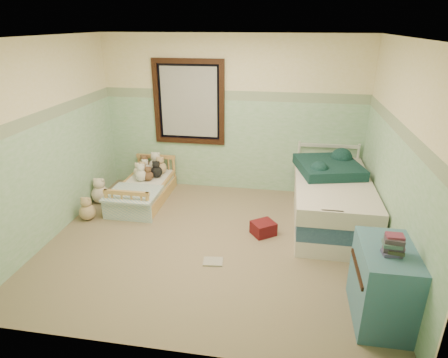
% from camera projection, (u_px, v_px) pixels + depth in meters
% --- Properties ---
extents(floor, '(4.20, 3.60, 0.02)m').
position_uv_depth(floor, '(211.00, 242.00, 4.97)').
color(floor, '#817256').
rests_on(floor, ground).
extents(ceiling, '(4.20, 3.60, 0.02)m').
position_uv_depth(ceiling, '(208.00, 36.00, 4.00)').
color(ceiling, silver).
rests_on(ceiling, wall_back).
extents(wall_back, '(4.20, 0.04, 2.50)m').
position_uv_depth(wall_back, '(232.00, 116.00, 6.12)').
color(wall_back, beige).
rests_on(wall_back, floor).
extents(wall_front, '(4.20, 0.04, 2.50)m').
position_uv_depth(wall_front, '(162.00, 225.00, 2.84)').
color(wall_front, beige).
rests_on(wall_front, floor).
extents(wall_left, '(0.04, 3.60, 2.50)m').
position_uv_depth(wall_left, '(47.00, 142.00, 4.80)').
color(wall_left, beige).
rests_on(wall_left, floor).
extents(wall_right, '(0.04, 3.60, 2.50)m').
position_uv_depth(wall_right, '(398.00, 160.00, 4.17)').
color(wall_right, beige).
rests_on(wall_right, floor).
extents(wainscot_mint, '(4.20, 0.01, 1.50)m').
position_uv_depth(wainscot_mint, '(232.00, 146.00, 6.30)').
color(wainscot_mint, '#79B27A').
rests_on(wainscot_mint, floor).
extents(border_strip, '(4.20, 0.01, 0.15)m').
position_uv_depth(border_strip, '(232.00, 96.00, 5.99)').
color(border_strip, '#47644B').
rests_on(border_strip, wall_back).
extents(window_frame, '(1.16, 0.06, 1.36)m').
position_uv_depth(window_frame, '(189.00, 102.00, 6.12)').
color(window_frame, black).
rests_on(window_frame, wall_back).
extents(window_blinds, '(0.92, 0.01, 1.12)m').
position_uv_depth(window_blinds, '(189.00, 102.00, 6.13)').
color(window_blinds, beige).
rests_on(window_blinds, window_frame).
extents(toddler_bed_frame, '(0.68, 1.36, 0.17)m').
position_uv_depth(toddler_bed_frame, '(144.00, 195.00, 6.08)').
color(toddler_bed_frame, tan).
rests_on(toddler_bed_frame, floor).
extents(toddler_mattress, '(0.62, 1.30, 0.12)m').
position_uv_depth(toddler_mattress, '(144.00, 187.00, 6.03)').
color(toddler_mattress, white).
rests_on(toddler_mattress, toddler_bed_frame).
extents(patchwork_quilt, '(0.74, 0.68, 0.03)m').
position_uv_depth(patchwork_quilt, '(133.00, 193.00, 5.61)').
color(patchwork_quilt, '#62A3C8').
rests_on(patchwork_quilt, toddler_mattress).
extents(plush_bed_brown, '(0.20, 0.20, 0.20)m').
position_uv_depth(plush_bed_brown, '(145.00, 166.00, 6.44)').
color(plush_bed_brown, brown).
rests_on(plush_bed_brown, toddler_mattress).
extents(plush_bed_white, '(0.24, 0.24, 0.24)m').
position_uv_depth(plush_bed_white, '(156.00, 165.00, 6.41)').
color(plush_bed_white, silver).
rests_on(plush_bed_white, toddler_mattress).
extents(plush_bed_tan, '(0.17, 0.17, 0.17)m').
position_uv_depth(plush_bed_tan, '(143.00, 171.00, 6.24)').
color(plush_bed_tan, tan).
rests_on(plush_bed_tan, toddler_mattress).
extents(plush_bed_dark, '(0.19, 0.19, 0.19)m').
position_uv_depth(plush_bed_dark, '(157.00, 172.00, 6.20)').
color(plush_bed_dark, black).
rests_on(plush_bed_dark, toddler_mattress).
extents(plush_floor_cream, '(0.28, 0.28, 0.28)m').
position_uv_depth(plush_floor_cream, '(100.00, 194.00, 6.00)').
color(plush_floor_cream, beige).
rests_on(plush_floor_cream, floor).
extents(plush_floor_tan, '(0.24, 0.24, 0.24)m').
position_uv_depth(plush_floor_tan, '(87.00, 212.00, 5.48)').
color(plush_floor_tan, tan).
rests_on(plush_floor_tan, floor).
extents(twin_bed_frame, '(0.97, 1.94, 0.22)m').
position_uv_depth(twin_bed_frame, '(329.00, 215.00, 5.40)').
color(twin_bed_frame, white).
rests_on(twin_bed_frame, floor).
extents(twin_boxspring, '(0.97, 1.94, 0.22)m').
position_uv_depth(twin_boxspring, '(331.00, 201.00, 5.32)').
color(twin_boxspring, navy).
rests_on(twin_boxspring, twin_bed_frame).
extents(twin_mattress, '(1.01, 1.98, 0.22)m').
position_uv_depth(twin_mattress, '(333.00, 187.00, 5.23)').
color(twin_mattress, silver).
rests_on(twin_mattress, twin_boxspring).
extents(teal_blanket, '(1.01, 1.05, 0.14)m').
position_uv_depth(teal_blanket, '(328.00, 167.00, 5.45)').
color(teal_blanket, black).
rests_on(teal_blanket, twin_mattress).
extents(dresser, '(0.48, 0.77, 0.77)m').
position_uv_depth(dresser, '(383.00, 284.00, 3.55)').
color(dresser, teal).
rests_on(dresser, floor).
extents(book_stack, '(0.18, 0.15, 0.16)m').
position_uv_depth(book_stack, '(393.00, 246.00, 3.31)').
color(book_stack, brown).
rests_on(book_stack, dresser).
extents(red_pillow, '(0.38, 0.37, 0.18)m').
position_uv_depth(red_pillow, '(263.00, 228.00, 5.11)').
color(red_pillow, maroon).
rests_on(red_pillow, floor).
extents(floor_book, '(0.25, 0.20, 0.02)m').
position_uv_depth(floor_book, '(213.00, 262.00, 4.53)').
color(floor_book, gold).
rests_on(floor_book, floor).
extents(extra_plush_0, '(0.16, 0.16, 0.16)m').
position_uv_depth(extra_plush_0, '(148.00, 176.00, 6.08)').
color(extra_plush_0, brown).
rests_on(extra_plush_0, toddler_mattress).
extents(extra_plush_1, '(0.17, 0.17, 0.17)m').
position_uv_depth(extra_plush_1, '(145.00, 169.00, 6.35)').
color(extra_plush_1, silver).
rests_on(extra_plush_1, toddler_mattress).
extents(extra_plush_2, '(0.18, 0.18, 0.18)m').
position_uv_depth(extra_plush_2, '(161.00, 168.00, 6.38)').
color(extra_plush_2, black).
rests_on(extra_plush_2, toddler_mattress).
extents(extra_plush_3, '(0.16, 0.16, 0.16)m').
position_uv_depth(extra_plush_3, '(138.00, 172.00, 6.26)').
color(extra_plush_3, beige).
rests_on(extra_plush_3, toddler_mattress).
extents(extra_plush_4, '(0.19, 0.19, 0.19)m').
position_uv_depth(extra_plush_4, '(141.00, 175.00, 6.07)').
color(extra_plush_4, silver).
rests_on(extra_plush_4, toddler_mattress).
extents(extra_plush_5, '(0.20, 0.20, 0.20)m').
position_uv_depth(extra_plush_5, '(161.00, 168.00, 6.35)').
color(extra_plush_5, tan).
rests_on(extra_plush_5, toddler_mattress).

